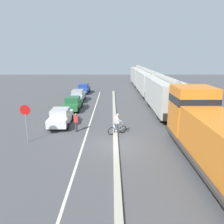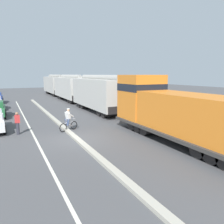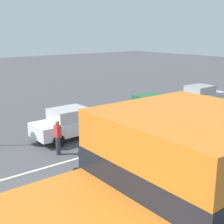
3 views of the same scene
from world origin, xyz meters
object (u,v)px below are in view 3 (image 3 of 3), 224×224
(parked_car_white, at_px, (71,123))
(pedestrian_by_cars, at_px, (58,137))
(parked_car_silver, at_px, (200,96))
(cyclist, at_px, (90,166))
(parked_car_green, at_px, (152,107))

(parked_car_white, xyz_separation_m, pedestrian_by_cars, (1.71, -1.73, 0.03))
(parked_car_white, distance_m, pedestrian_by_cars, 2.43)
(parked_car_silver, bearing_deg, cyclist, -68.70)
(parked_car_silver, height_order, cyclist, cyclist)
(parked_car_white, distance_m, parked_car_green, 5.93)
(parked_car_green, distance_m, parked_car_silver, 5.39)
(parked_car_white, bearing_deg, pedestrian_by_cars, -45.38)
(cyclist, distance_m, pedestrian_by_cars, 3.55)
(parked_car_white, relative_size, pedestrian_by_cars, 2.62)
(pedestrian_by_cars, bearing_deg, parked_car_green, 101.60)
(parked_car_white, height_order, parked_car_green, same)
(parked_car_silver, height_order, pedestrian_by_cars, same)
(parked_car_white, distance_m, parked_car_silver, 11.31)
(parked_car_silver, distance_m, pedestrian_by_cars, 13.17)
(parked_car_green, xyz_separation_m, parked_car_silver, (-0.25, 5.39, 0.00))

